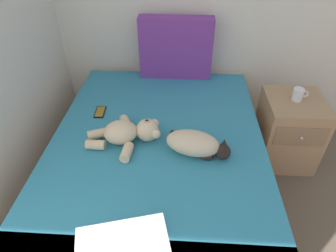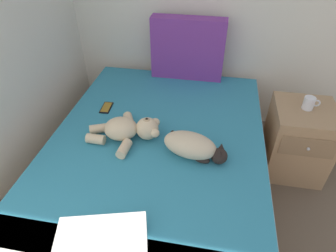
% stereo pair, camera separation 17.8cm
% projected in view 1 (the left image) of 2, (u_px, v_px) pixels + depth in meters
% --- Properties ---
extents(bed, '(1.49, 2.06, 0.53)m').
position_uv_depth(bed, '(158.00, 170.00, 2.08)').
color(bed, '#9E7A56').
rests_on(bed, ground_plane).
extents(patterned_cushion, '(0.63, 0.14, 0.53)m').
position_uv_depth(patterned_cushion, '(176.00, 48.00, 2.48)').
color(patterned_cushion, '#72338C').
rests_on(patterned_cushion, bed).
extents(cat, '(0.42, 0.32, 0.15)m').
position_uv_depth(cat, '(196.00, 144.00, 1.79)').
color(cat, '#C6B293').
rests_on(cat, bed).
extents(teddy_bear, '(0.50, 0.43, 0.16)m').
position_uv_depth(teddy_bear, '(128.00, 132.00, 1.88)').
color(teddy_bear, beige).
rests_on(teddy_bear, bed).
extents(cell_phone, '(0.08, 0.15, 0.01)m').
position_uv_depth(cell_phone, '(100.00, 112.00, 2.18)').
color(cell_phone, black).
rests_on(cell_phone, bed).
extents(nightstand, '(0.45, 0.49, 0.59)m').
position_uv_depth(nightstand, '(288.00, 131.00, 2.38)').
color(nightstand, '#9E7A56').
rests_on(nightstand, ground_plane).
extents(mug, '(0.12, 0.08, 0.09)m').
position_uv_depth(mug, '(298.00, 94.00, 2.18)').
color(mug, silver).
rests_on(mug, nightstand).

